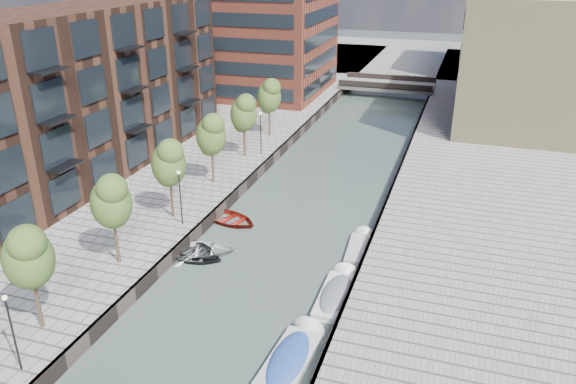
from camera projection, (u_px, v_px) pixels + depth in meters
The scene contains 27 objects.
water at pixel (333, 172), 52.71m from camera, with size 300.00×300.00×0.00m, color #38473F.
quay_left at pixel (21, 131), 62.83m from camera, with size 60.00×140.00×1.00m, color gray.
quay_right at pixel (515, 188), 47.93m from camera, with size 20.00×140.00×1.00m, color gray.
quay_wall_left at pixel (272, 160), 54.26m from camera, with size 0.25×140.00×1.00m, color #332823.
quay_wall_right at pixel (399, 174), 50.77m from camera, with size 0.25×140.00×1.00m, color #332823.
far_closure at pixel (411, 58), 104.81m from camera, with size 80.00×40.00×1.00m, color gray.
apartment_block at pixel (73, 96), 46.55m from camera, with size 8.00×38.00×14.00m, color #311B13.
tan_block_near at pixel (518, 56), 64.12m from camera, with size 12.00×25.00×14.00m, color #9C8D5F.
tan_block_far at pixel (511, 21), 86.38m from camera, with size 12.00×20.00×16.00m, color #9C8D5F.
bridge at pixel (388, 85), 80.05m from camera, with size 13.00×6.00×1.30m.
tree_1 at pixel (28, 255), 27.76m from camera, with size 2.50×2.50×5.95m.
tree_2 at pixel (111, 200), 33.86m from camera, with size 2.50×2.50×5.95m.
tree_3 at pixel (169, 162), 39.96m from camera, with size 2.50×2.50×5.95m.
tree_4 at pixel (211, 133), 46.06m from camera, with size 2.50×2.50×5.95m.
tree_5 at pixel (243, 112), 52.17m from camera, with size 2.50×2.50×5.95m.
tree_6 at pixel (269, 95), 58.27m from camera, with size 2.50×2.50×5.95m.
lamp_0 at pixel (11, 325), 25.49m from camera, with size 0.24×0.24×4.12m.
lamp_1 at pixel (180, 192), 39.43m from camera, with size 0.24×0.24×4.12m.
lamp_2 at pixel (261, 129), 53.38m from camera, with size 0.24×0.24×4.12m.
sloop_1 at pixel (194, 258), 37.93m from camera, with size 2.98×4.18×0.86m, color #252427.
sloop_2 at pixel (230, 222), 43.02m from camera, with size 3.36×4.71×0.97m, color maroon.
sloop_3 at pixel (201, 254), 38.50m from camera, with size 3.40×4.76×0.99m, color silver.
sloop_4 at pixel (194, 253), 38.60m from camera, with size 3.11×4.36×0.90m, color black.
motorboat_2 at pixel (360, 247), 39.27m from camera, with size 1.84×4.55×1.48m.
motorboat_3 at pixel (292, 357), 28.45m from camera, with size 2.28×5.68×1.86m.
motorboat_4 at pixel (337, 292), 33.79m from camera, with size 1.91×5.29×1.75m.
car at pixel (469, 119), 63.06m from camera, with size 1.65×4.09×1.39m, color #A1A3A6.
Camera 1 is at (11.32, -7.99, 19.22)m, focal length 35.00 mm.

